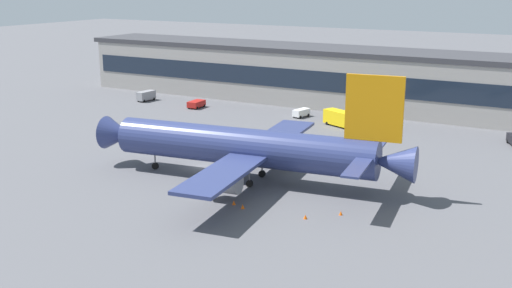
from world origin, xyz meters
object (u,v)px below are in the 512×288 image
traffic_cone_1 (234,203)px  traffic_cone_2 (243,206)px  traffic_cone_3 (341,213)px  fuel_truck (342,118)px  crew_van (146,95)px  follow_me_car (301,112)px  traffic_cone_0 (305,217)px  airliner (249,147)px  pushback_tractor (197,104)px

traffic_cone_1 → traffic_cone_2: traffic_cone_2 is taller
traffic_cone_2 → traffic_cone_3: bearing=19.2°
fuel_truck → crew_van: 55.40m
crew_van → traffic_cone_1: bearing=-42.1°
follow_me_car → traffic_cone_0: 62.77m
traffic_cone_0 → traffic_cone_3: (3.57, 3.60, -0.01)m
traffic_cone_2 → traffic_cone_1: bearing=159.0°
airliner → traffic_cone_2: airliner is taller
traffic_cone_2 → traffic_cone_3: 13.47m
crew_van → traffic_cone_3: bearing=-34.1°
airliner → crew_van: 71.74m
fuel_truck → pushback_tractor: bearing=177.9°
traffic_cone_3 → traffic_cone_2: bearing=-160.8°
traffic_cone_0 → airliner: bearing=145.2°
airliner → traffic_cone_0: bearing=-34.8°
pushback_tractor → traffic_cone_0: size_ratio=7.98×
traffic_cone_0 → pushback_tractor: bearing=135.6°
pushback_tractor → traffic_cone_0: (54.42, -53.33, -0.74)m
follow_me_car → traffic_cone_0: bearing=-64.2°
traffic_cone_1 → traffic_cone_2: (1.86, -0.71, 0.01)m
traffic_cone_1 → traffic_cone_3: 15.05m
crew_van → follow_me_car: (43.67, 2.37, -0.37)m
follow_me_car → traffic_cone_3: 61.26m
pushback_tractor → crew_van: size_ratio=0.92×
traffic_cone_0 → traffic_cone_2: (-9.15, -0.82, 0.02)m
fuel_truck → follow_me_car: 12.57m
traffic_cone_3 → pushback_tractor: bearing=139.4°
traffic_cone_0 → traffic_cone_1: traffic_cone_1 is taller
follow_me_car → traffic_cone_2: size_ratio=7.10×
airliner → crew_van: (-56.50, 44.03, -4.00)m
fuel_truck → traffic_cone_3: size_ratio=14.90×
airliner → traffic_cone_1: size_ratio=80.69×
crew_van → airliner: bearing=-37.9°
airliner → traffic_cone_0: (14.52, -10.09, -5.16)m
pushback_tractor → traffic_cone_1: (43.41, -53.44, -0.73)m
follow_me_car → traffic_cone_2: follow_me_car is taller
airliner → traffic_cone_3: bearing=-19.7°
follow_me_car → traffic_cone_1: follow_me_car is taller
traffic_cone_0 → traffic_cone_2: traffic_cone_2 is taller
crew_van → traffic_cone_3: crew_van is taller
traffic_cone_1 → traffic_cone_3: bearing=14.3°
fuel_truck → traffic_cone_3: (19.24, -48.31, -1.59)m
traffic_cone_3 → fuel_truck: bearing=111.7°
fuel_truck → traffic_cone_2: bearing=-83.0°
crew_van → traffic_cone_1: crew_van is taller
traffic_cone_1 → traffic_cone_3: (14.58, 3.72, -0.03)m
airliner → fuel_truck: 41.99m
pushback_tractor → traffic_cone_3: pushback_tractor is taller
fuel_truck → traffic_cone_0: 54.25m
pushback_tractor → traffic_cone_2: (45.27, -54.15, -0.72)m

